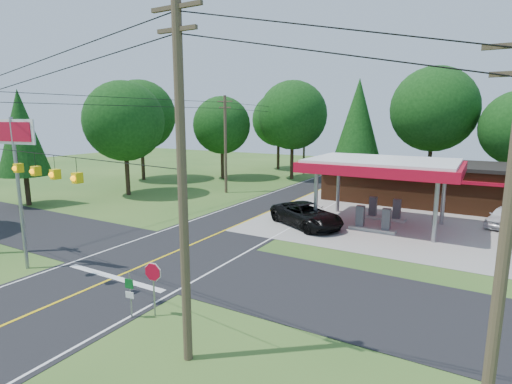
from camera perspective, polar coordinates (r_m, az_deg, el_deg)
The scene contains 17 objects.
ground at distance 23.72m, azimuth -12.90°, elevation -8.95°, with size 120.00×120.00×0.00m, color #2F5B20.
main_highway at distance 23.72m, azimuth -12.91°, elevation -8.93°, with size 8.00×120.00×0.02m, color black.
cross_road at distance 23.72m, azimuth -12.91°, elevation -8.92°, with size 70.00×7.00×0.02m, color black.
lane_center_yellow at distance 23.71m, azimuth -12.91°, elevation -8.89°, with size 0.15×110.00×0.00m, color yellow.
gas_canopy at distance 30.14m, azimuth 17.53°, elevation 3.34°, with size 10.60×7.40×4.88m.
convenience_store at distance 40.02m, azimuth 21.90°, elevation 1.37°, with size 16.40×7.55×3.80m.
utility_pole_near_right at distance 12.30m, azimuth -10.50°, elevation 1.59°, with size 1.80×0.30×11.50m.
utility_pole_far_left at distance 41.55m, azimuth -4.39°, elevation 6.99°, with size 1.80×0.30×10.00m.
utility_pole_right_b at distance 11.07m, azimuth 32.16°, elevation -4.92°, with size 1.80×0.30×10.00m.
utility_pole_north at distance 55.80m, azimuth 6.90°, elevation 7.42°, with size 0.30×0.30×9.50m.
overhead_beacons at distance 19.41m, azimuth -28.06°, elevation 4.55°, with size 17.04×2.04×1.03m.
treeline_backdrop at distance 42.80m, azimuth 10.23°, elevation 10.02°, with size 70.27×51.59×13.30m.
suv_car at distance 29.26m, azimuth 7.21°, elevation -3.26°, with size 6.12×6.12×1.70m, color black.
sedan_car at distance 34.02m, azimuth 31.98°, elevation -3.06°, with size 4.30×4.30×1.47m, color white.
big_stop_sign at distance 23.37m, azimuth -31.20°, elevation 4.46°, with size 2.89×0.56×7.86m.
octagonal_stop_sign at distance 16.54m, azimuth -14.51°, elevation -11.61°, with size 0.79×0.15×2.27m.
route_sign_post at distance 16.87m, azimuth -17.57°, elevation -13.43°, with size 0.39×0.11×1.89m.
Camera 1 is at (15.42, -16.22, 7.87)m, focal length 28.00 mm.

